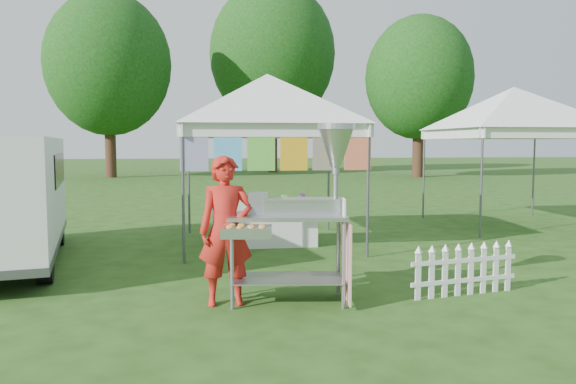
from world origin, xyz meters
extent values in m
plane|color=#244313|center=(0.00, 0.00, 0.00)|extent=(120.00, 120.00, 0.00)
cylinder|color=#59595E|center=(-1.42, 2.08, 1.05)|extent=(0.04, 0.04, 2.10)
cylinder|color=#59595E|center=(1.42, 2.08, 1.05)|extent=(0.04, 0.04, 2.10)
cylinder|color=#59595E|center=(-1.42, 4.92, 1.05)|extent=(0.04, 0.04, 2.10)
cylinder|color=#59595E|center=(1.42, 4.92, 1.05)|extent=(0.04, 0.04, 2.10)
cube|color=white|center=(0.00, 2.08, 2.00)|extent=(3.00, 0.03, 0.22)
cube|color=white|center=(0.00, 4.92, 2.00)|extent=(3.00, 0.03, 0.22)
pyramid|color=white|center=(0.00, 3.50, 3.00)|extent=(4.24, 4.24, 0.90)
cylinder|color=#59595E|center=(0.00, 2.08, 2.08)|extent=(3.00, 0.03, 0.03)
cube|color=#37D1C6|center=(-1.25, 2.08, 1.73)|extent=(0.42, 0.01, 0.70)
cube|color=blue|center=(-0.75, 2.08, 1.73)|extent=(0.42, 0.01, 0.70)
cube|color=green|center=(-0.25, 2.08, 1.73)|extent=(0.42, 0.01, 0.70)
cube|color=orange|center=(0.25, 2.08, 1.73)|extent=(0.42, 0.01, 0.70)
cube|color=orange|center=(0.75, 2.08, 1.73)|extent=(0.42, 0.01, 0.70)
cube|color=#B8175B|center=(1.25, 2.08, 1.73)|extent=(0.42, 0.01, 0.70)
cylinder|color=#59595E|center=(4.08, 3.58, 1.05)|extent=(0.04, 0.04, 2.10)
cylinder|color=#59595E|center=(4.08, 6.42, 1.05)|extent=(0.04, 0.04, 2.10)
cylinder|color=#59595E|center=(6.92, 6.42, 1.05)|extent=(0.04, 0.04, 2.10)
cube|color=white|center=(5.50, 3.58, 2.00)|extent=(3.00, 0.03, 0.22)
cube|color=white|center=(5.50, 6.42, 2.00)|extent=(3.00, 0.03, 0.22)
pyramid|color=white|center=(5.50, 5.00, 3.00)|extent=(4.24, 4.24, 0.90)
cylinder|color=#59595E|center=(5.50, 3.58, 2.08)|extent=(3.00, 0.03, 0.03)
cylinder|color=#3B2415|center=(-6.00, 24.00, 1.98)|extent=(0.56, 0.56, 3.96)
ellipsoid|color=#27651C|center=(-6.00, 24.00, 5.85)|extent=(6.40, 6.40, 7.36)
cylinder|color=#3B2415|center=(3.00, 28.00, 2.42)|extent=(0.56, 0.56, 4.84)
ellipsoid|color=#27651C|center=(3.00, 28.00, 7.15)|extent=(7.60, 7.60, 8.74)
cylinder|color=#3B2415|center=(10.00, 22.00, 1.76)|extent=(0.56, 0.56, 3.52)
ellipsoid|color=#27651C|center=(10.00, 22.00, 5.20)|extent=(5.60, 5.60, 6.44)
cylinder|color=gray|center=(-0.81, -0.39, 0.49)|extent=(0.05, 0.05, 0.98)
cylinder|color=gray|center=(0.38, -0.55, 0.49)|extent=(0.05, 0.05, 0.98)
cylinder|color=gray|center=(-0.74, 0.16, 0.49)|extent=(0.05, 0.05, 0.98)
cylinder|color=gray|center=(0.45, 0.00, 0.49)|extent=(0.05, 0.05, 0.98)
cube|color=gray|center=(-0.18, -0.19, 0.27)|extent=(1.31, 0.77, 0.02)
cube|color=#B7B7BC|center=(-0.18, -0.19, 0.98)|extent=(1.38, 0.81, 0.04)
cube|color=#B7B7BC|center=(0.02, -0.17, 1.08)|extent=(0.95, 0.39, 0.16)
cube|color=gray|center=(-0.50, -0.10, 1.12)|extent=(0.25, 0.27, 0.24)
cylinder|color=gray|center=(0.37, -0.21, 1.47)|extent=(0.06, 0.06, 0.98)
cone|color=#B7B7BC|center=(0.37, -0.21, 1.74)|extent=(0.44, 0.44, 0.44)
cylinder|color=#B7B7BC|center=(0.37, -0.21, 1.98)|extent=(0.46, 0.46, 0.07)
cube|color=#B7B7BC|center=(-0.66, -0.55, 0.87)|extent=(0.56, 0.39, 0.11)
cube|color=#CD8B8A|center=(0.48, -0.28, 0.49)|extent=(0.13, 0.81, 0.88)
cube|color=white|center=(0.38, -0.57, 1.11)|extent=(0.04, 0.15, 0.20)
imported|color=red|center=(-0.87, -0.19, 0.83)|extent=(0.62, 0.42, 1.66)
cube|color=white|center=(-4.55, 4.23, 0.71)|extent=(1.78, 0.93, 0.80)
cube|color=black|center=(-3.40, 3.04, 1.38)|extent=(0.48, 2.41, 0.49)
cube|color=black|center=(-4.61, 4.56, 1.38)|extent=(1.50, 0.31, 0.49)
cylinder|color=black|center=(-3.14, 1.09, 0.30)|extent=(0.31, 0.63, 0.61)
cylinder|color=black|center=(-3.68, 3.90, 0.30)|extent=(0.31, 0.63, 0.61)
cube|color=white|center=(1.31, -0.35, 0.28)|extent=(0.07, 0.03, 0.56)
cube|color=white|center=(1.49, -0.31, 0.28)|extent=(0.07, 0.03, 0.56)
cube|color=white|center=(1.66, -0.28, 0.28)|extent=(0.07, 0.03, 0.56)
cube|color=white|center=(1.84, -0.24, 0.28)|extent=(0.07, 0.03, 0.56)
cube|color=white|center=(2.02, -0.21, 0.28)|extent=(0.07, 0.03, 0.56)
cube|color=white|center=(2.19, -0.18, 0.28)|extent=(0.07, 0.03, 0.56)
cube|color=white|center=(2.37, -0.14, 0.28)|extent=(0.07, 0.03, 0.56)
cube|color=white|center=(2.55, -0.11, 0.28)|extent=(0.07, 0.03, 0.56)
cube|color=white|center=(1.93, -0.23, 0.18)|extent=(1.42, 0.29, 0.05)
cube|color=white|center=(1.93, -0.23, 0.42)|extent=(1.42, 0.29, 0.05)
cube|color=white|center=(-0.08, 3.38, 0.41)|extent=(1.80, 0.70, 0.81)
camera|label=1|loc=(-1.08, -6.37, 1.80)|focal=35.00mm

